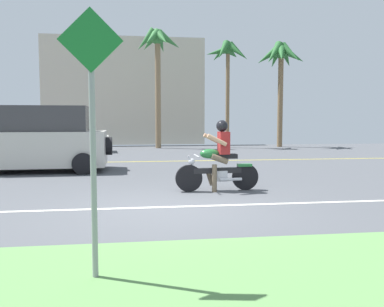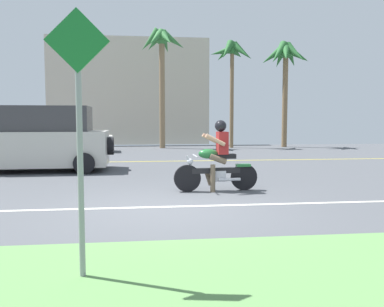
{
  "view_description": "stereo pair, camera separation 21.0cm",
  "coord_description": "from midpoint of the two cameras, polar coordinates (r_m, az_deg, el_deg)",
  "views": [
    {
      "loc": [
        -0.67,
        -7.39,
        1.64
      ],
      "look_at": [
        0.84,
        3.52,
        0.71
      ],
      "focal_mm": 38.07,
      "sensor_mm": 36.0,
      "label": 1
    },
    {
      "loc": [
        -0.46,
        -7.42,
        1.64
      ],
      "look_at": [
        0.84,
        3.52,
        0.71
      ],
      "focal_mm": 38.07,
      "sensor_mm": 36.0,
      "label": 2
    }
  ],
  "objects": [
    {
      "name": "palm_tree_1",
      "position": [
        23.48,
        -4.07,
        14.35
      ],
      "size": [
        2.7,
        2.73,
        6.73
      ],
      "color": "#846B4C",
      "rests_on": "ground"
    },
    {
      "name": "palm_tree_2",
      "position": [
        23.76,
        5.89,
        13.23
      ],
      "size": [
        2.55,
        2.27,
        6.06
      ],
      "color": "brown",
      "rests_on": "ground"
    },
    {
      "name": "building_far",
      "position": [
        28.47,
        -8.43,
        8.4
      ],
      "size": [
        10.32,
        4.0,
        6.87
      ],
      "primitive_type": "cube",
      "color": "beige",
      "rests_on": "ground"
    },
    {
      "name": "parked_car_1",
      "position": [
        20.98,
        -16.2,
        2.01
      ],
      "size": [
        3.93,
        2.14,
        1.44
      ],
      "color": "white",
      "rests_on": "ground"
    },
    {
      "name": "palm_tree_0",
      "position": [
        24.9,
        13.24,
        12.7
      ],
      "size": [
        3.05,
        3.0,
        6.15
      ],
      "color": "brown",
      "rests_on": "ground"
    },
    {
      "name": "ground",
      "position": [
        10.55,
        -3.66,
        -4.24
      ],
      "size": [
        56.0,
        30.0,
        0.04
      ],
      "primitive_type": "cube",
      "color": "#4C4F54"
    },
    {
      "name": "suv_nearby",
      "position": [
        13.75,
        -20.56,
        1.81
      ],
      "size": [
        4.71,
        2.26,
        2.05
      ],
      "color": "beige",
      "rests_on": "ground"
    },
    {
      "name": "lane_line_far",
      "position": [
        15.89,
        -4.73,
        -1.1
      ],
      "size": [
        50.4,
        0.12,
        0.01
      ],
      "primitive_type": "cube",
      "color": "yellow",
      "rests_on": "ground"
    },
    {
      "name": "motorcyclist",
      "position": [
        9.31,
        4.14,
        -1.08
      ],
      "size": [
        1.94,
        0.63,
        1.62
      ],
      "color": "black",
      "rests_on": "ground"
    },
    {
      "name": "street_sign",
      "position": [
        4.12,
        -14.13,
        4.68
      ],
      "size": [
        0.62,
        0.06,
        2.71
      ],
      "color": "gray",
      "rests_on": "ground"
    },
    {
      "name": "lane_line_near",
      "position": [
        7.7,
        -2.47,
        -7.45
      ],
      "size": [
        50.4,
        0.12,
        0.01
      ],
      "primitive_type": "cube",
      "color": "silver",
      "rests_on": "ground"
    }
  ]
}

